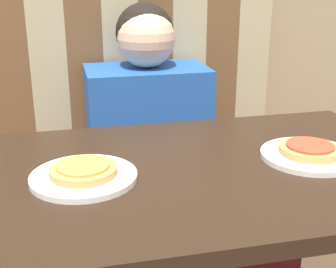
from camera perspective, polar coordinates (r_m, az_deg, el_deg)
name	(u,v)px	position (r m, az deg, el deg)	size (l,w,h in m)	color
booth_seat	(149,231)	(1.80, -2.32, -11.79)	(1.02, 0.47, 0.45)	#5B1919
booth_backrest	(137,64)	(1.76, -3.80, 8.53)	(1.02, 0.09, 0.76)	brown
dining_table	(200,211)	(1.07, 3.89, -9.33)	(1.01, 0.63, 0.75)	black
person	(147,103)	(1.60, -2.58, 3.85)	(0.41, 0.25, 0.61)	#2356B2
plate_left	(84,177)	(0.97, -10.24, -5.17)	(0.22, 0.22, 0.01)	white
plate_right	(309,156)	(1.10, 16.82, -2.53)	(0.22, 0.22, 0.01)	white
pizza_left	(83,170)	(0.96, -10.29, -4.32)	(0.14, 0.14, 0.02)	tan
pizza_right	(310,149)	(1.10, 16.90, -1.77)	(0.14, 0.14, 0.02)	tan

